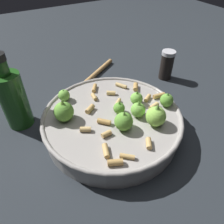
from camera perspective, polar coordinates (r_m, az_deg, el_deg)
The scene contains 5 objects.
ground_plane at distance 0.55m, azimuth -0.00°, elevation -4.84°, with size 2.40×2.40×0.00m, color #23282D.
cooking_pan at distance 0.53m, azimuth 0.14°, elevation -2.34°, with size 0.34×0.34×0.11m.
pepper_shaker at distance 0.76m, azimuth 14.43°, elevation 12.11°, with size 0.04×0.04×0.10m.
olive_oil_bottle at distance 0.58m, azimuth -24.92°, elevation 3.27°, with size 0.06×0.06×0.20m.
wooden_spoon at distance 0.76m, azimuth -4.96°, elevation 9.62°, with size 0.14×0.20×0.02m.
Camera 1 is at (0.34, -0.19, 0.40)m, focal length 34.17 mm.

